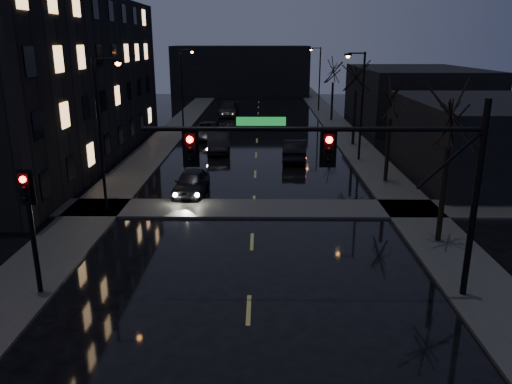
{
  "coord_description": "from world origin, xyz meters",
  "views": [
    {
      "loc": [
        0.41,
        -7.0,
        8.72
      ],
      "look_at": [
        0.21,
        11.22,
        3.2
      ],
      "focal_mm": 35.0,
      "sensor_mm": 36.0,
      "label": 1
    }
  ],
  "objects_px": {
    "oncoming_car_a": "(191,183)",
    "oncoming_car_d": "(229,110)",
    "oncoming_car_c": "(208,130)",
    "oncoming_car_b": "(218,141)",
    "lead_car": "(295,150)"
  },
  "relations": [
    {
      "from": "oncoming_car_a",
      "to": "oncoming_car_d",
      "type": "height_order",
      "value": "oncoming_car_d"
    },
    {
      "from": "oncoming_car_a",
      "to": "oncoming_car_c",
      "type": "distance_m",
      "value": 17.79
    },
    {
      "from": "oncoming_car_d",
      "to": "oncoming_car_a",
      "type": "bearing_deg",
      "value": -88.71
    },
    {
      "from": "oncoming_car_b",
      "to": "oncoming_car_c",
      "type": "bearing_deg",
      "value": 97.63
    },
    {
      "from": "oncoming_car_a",
      "to": "oncoming_car_c",
      "type": "height_order",
      "value": "oncoming_car_c"
    },
    {
      "from": "oncoming_car_d",
      "to": "lead_car",
      "type": "height_order",
      "value": "lead_car"
    },
    {
      "from": "oncoming_car_a",
      "to": "lead_car",
      "type": "height_order",
      "value": "lead_car"
    },
    {
      "from": "oncoming_car_a",
      "to": "oncoming_car_c",
      "type": "relative_size",
      "value": 0.78
    },
    {
      "from": "oncoming_car_b",
      "to": "oncoming_car_d",
      "type": "distance_m",
      "value": 20.27
    },
    {
      "from": "oncoming_car_c",
      "to": "lead_car",
      "type": "distance_m",
      "value": 11.58
    },
    {
      "from": "oncoming_car_c",
      "to": "lead_car",
      "type": "relative_size",
      "value": 1.12
    },
    {
      "from": "oncoming_car_b",
      "to": "lead_car",
      "type": "xyz_separation_m",
      "value": [
        6.1,
        -3.06,
        -0.04
      ]
    },
    {
      "from": "oncoming_car_a",
      "to": "lead_car",
      "type": "xyz_separation_m",
      "value": [
        6.65,
        8.97,
        0.08
      ]
    },
    {
      "from": "oncoming_car_c",
      "to": "oncoming_car_b",
      "type": "bearing_deg",
      "value": -70.62
    },
    {
      "from": "oncoming_car_c",
      "to": "lead_car",
      "type": "xyz_separation_m",
      "value": [
        7.53,
        -8.79,
        0.05
      ]
    }
  ]
}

